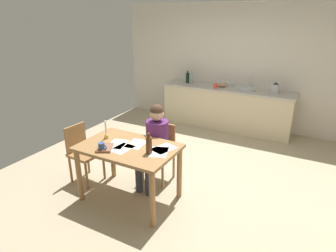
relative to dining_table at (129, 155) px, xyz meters
The scene contains 25 objects.
ground_plane 1.18m from the dining_table, 72.01° to the left, with size 5.20×5.20×0.04m, color tan.
wall_back 3.60m from the dining_table, 85.13° to the left, with size 5.20×0.12×2.60m, color silver.
kitchen_counter 3.19m from the dining_table, 84.58° to the left, with size 2.76×0.64×0.90m.
dining_table is the anchor object (origin of this frame).
chair_at_table 0.68m from the dining_table, 81.43° to the left, with size 0.40×0.40×0.85m.
person_seated 0.51m from the dining_table, 79.00° to the left, with size 0.32×0.59×1.19m.
chair_side_empty 0.91m from the dining_table, behind, with size 0.43×0.43×0.85m.
coffee_mug 0.37m from the dining_table, 127.28° to the right, with size 0.12×0.08×0.10m.
candlestick 0.45m from the dining_table, behind, with size 0.06×0.06×0.25m.
book_magazine 0.32m from the dining_table, 136.26° to the right, with size 0.18×0.25×0.03m, color brown.
paper_letter 0.20m from the dining_table, behind, with size 0.21×0.30×0.00m, color white.
paper_bill 0.16m from the dining_table, 103.23° to the right, with size 0.21×0.30×0.00m, color white.
paper_envelope 0.48m from the dining_table, 19.00° to the left, with size 0.21×0.30×0.00m, color white.
paper_receipt 0.45m from the dining_table, ahead, with size 0.21×0.30×0.00m, color white.
paper_notice 0.17m from the dining_table, 62.56° to the left, with size 0.21×0.30×0.00m, color white.
wine_bottle_on_table 0.42m from the dining_table, ahead, with size 0.08×0.08×0.26m.
sink_unit 3.26m from the dining_table, 77.39° to the left, with size 0.36×0.36×0.24m.
bottle_oil 3.29m from the dining_table, 101.51° to the left, with size 0.08×0.08×0.27m.
bottle_vinegar 3.19m from the dining_table, 99.56° to the left, with size 0.07×0.07×0.31m.
mixing_bowl 3.22m from the dining_table, 87.07° to the left, with size 0.19×0.19×0.09m, color tan.
stovetop_kettle 3.42m from the dining_table, 68.39° to the left, with size 0.18×0.18×0.22m.
wine_glass_near_sink 3.35m from the dining_table, 83.89° to the left, with size 0.07×0.07×0.15m.
wine_glass_by_kettle 3.34m from the dining_table, 85.61° to the left, with size 0.07×0.07×0.15m.
wine_glass_back_left 3.34m from the dining_table, 87.82° to the left, with size 0.07×0.07×0.15m.
teacup_on_counter 3.03m from the dining_table, 88.38° to the left, with size 0.12×0.08×0.10m.
Camera 1 is at (1.74, -3.62, 2.34)m, focal length 30.89 mm.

